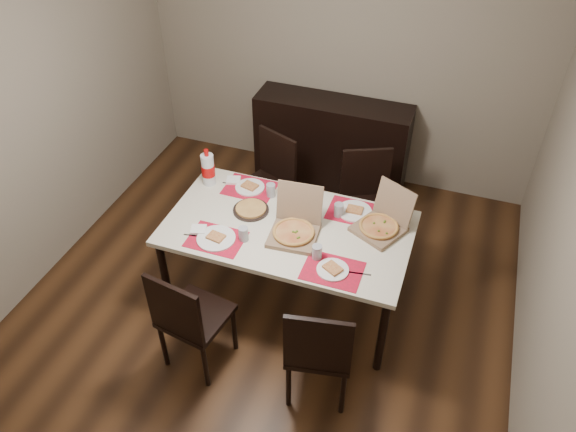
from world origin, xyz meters
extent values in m
cube|color=#452915|center=(0.00, 0.00, -0.01)|extent=(3.80, 4.00, 0.02)
cube|color=gray|center=(0.00, 2.01, 1.30)|extent=(3.80, 0.02, 2.60)
cube|color=gray|center=(-1.91, 0.00, 1.30)|extent=(0.02, 4.00, 2.60)
cube|color=gray|center=(1.91, 0.00, 1.30)|extent=(0.02, 4.00, 2.60)
cube|color=black|center=(0.00, 1.78, 0.45)|extent=(1.50, 0.40, 0.90)
cube|color=beige|center=(0.13, 0.12, 0.73)|extent=(1.80, 1.00, 0.04)
cylinder|color=black|center=(-0.71, -0.32, 0.35)|extent=(0.06, 0.06, 0.71)
cylinder|color=black|center=(0.97, -0.32, 0.35)|extent=(0.06, 0.06, 0.71)
cylinder|color=black|center=(-0.71, 0.56, 0.35)|extent=(0.06, 0.06, 0.71)
cylinder|color=black|center=(0.97, 0.56, 0.35)|extent=(0.06, 0.06, 0.71)
cube|color=black|center=(-0.27, -0.65, 0.45)|extent=(0.48, 0.48, 0.04)
cube|color=black|center=(-0.30, -0.84, 0.70)|extent=(0.42, 0.10, 0.46)
cylinder|color=black|center=(-0.47, -0.80, 0.21)|extent=(0.04, 0.04, 0.43)
cylinder|color=black|center=(-0.12, -0.86, 0.21)|extent=(0.04, 0.04, 0.43)
cylinder|color=black|center=(-0.42, -0.45, 0.21)|extent=(0.04, 0.04, 0.43)
cylinder|color=black|center=(-0.06, -0.51, 0.21)|extent=(0.04, 0.04, 0.43)
cube|color=black|center=(0.61, -0.61, 0.45)|extent=(0.49, 0.49, 0.04)
cube|color=black|center=(0.65, -0.79, 0.70)|extent=(0.42, 0.11, 0.46)
cylinder|color=black|center=(0.47, -0.82, 0.21)|extent=(0.04, 0.04, 0.43)
cylinder|color=black|center=(0.82, -0.75, 0.21)|extent=(0.04, 0.04, 0.43)
cylinder|color=black|center=(0.40, -0.46, 0.21)|extent=(0.04, 0.04, 0.43)
cylinder|color=black|center=(0.76, -0.40, 0.21)|extent=(0.04, 0.04, 0.43)
cube|color=black|center=(-0.36, 0.86, 0.45)|extent=(0.55, 0.55, 0.04)
cube|color=black|center=(-0.28, 1.03, 0.70)|extent=(0.40, 0.19, 0.46)
cylinder|color=black|center=(-0.12, 0.95, 0.21)|extent=(0.04, 0.04, 0.43)
cylinder|color=black|center=(-0.45, 1.09, 0.21)|extent=(0.04, 0.04, 0.43)
cylinder|color=black|center=(-0.26, 0.62, 0.21)|extent=(0.04, 0.04, 0.43)
cylinder|color=black|center=(-0.59, 0.76, 0.21)|extent=(0.04, 0.04, 0.43)
cube|color=black|center=(0.58, 0.88, 0.45)|extent=(0.56, 0.56, 0.04)
cube|color=black|center=(0.50, 1.05, 0.70)|extent=(0.40, 0.20, 0.46)
cylinder|color=black|center=(0.67, 1.11, 0.21)|extent=(0.04, 0.04, 0.43)
cylinder|color=black|center=(0.34, 0.97, 0.21)|extent=(0.04, 0.04, 0.43)
cylinder|color=black|center=(0.82, 0.79, 0.21)|extent=(0.04, 0.04, 0.43)
cylinder|color=black|center=(0.49, 0.64, 0.21)|extent=(0.04, 0.04, 0.43)
cube|color=red|center=(-0.31, -0.19, 0.75)|extent=(0.40, 0.30, 0.00)
cylinder|color=white|center=(-0.31, -0.19, 0.76)|extent=(0.28, 0.28, 0.01)
cube|color=tan|center=(-0.31, -0.19, 0.78)|extent=(0.13, 0.11, 0.02)
cylinder|color=#9698A0|center=(-0.12, -0.12, 0.81)|extent=(0.07, 0.07, 0.11)
cube|color=#B2B2B7|center=(-0.45, -0.21, 0.75)|extent=(0.20, 0.04, 0.00)
cube|color=white|center=(-0.47, -0.15, 0.76)|extent=(0.13, 0.13, 0.02)
cube|color=red|center=(0.57, -0.21, 0.75)|extent=(0.40, 0.30, 0.00)
cylinder|color=white|center=(0.57, -0.21, 0.76)|extent=(0.22, 0.22, 0.01)
cube|color=tan|center=(0.57, -0.21, 0.78)|extent=(0.15, 0.14, 0.02)
cylinder|color=#9698A0|center=(0.43, -0.13, 0.81)|extent=(0.07, 0.07, 0.11)
cube|color=#B2B2B7|center=(0.72, -0.18, 0.75)|extent=(0.20, 0.04, 0.00)
cube|color=red|center=(-0.31, 0.45, 0.75)|extent=(0.40, 0.30, 0.00)
cylinder|color=white|center=(-0.31, 0.45, 0.76)|extent=(0.23, 0.23, 0.01)
cube|color=tan|center=(-0.31, 0.45, 0.78)|extent=(0.14, 0.12, 0.02)
cylinder|color=#9698A0|center=(-0.12, 0.42, 0.81)|extent=(0.07, 0.07, 0.11)
cube|color=#B2B2B7|center=(-0.45, 0.46, 0.75)|extent=(0.20, 0.04, 0.00)
cube|color=white|center=(-0.47, 0.49, 0.76)|extent=(0.13, 0.13, 0.02)
cube|color=red|center=(0.55, 0.44, 0.75)|extent=(0.40, 0.30, 0.00)
cylinder|color=white|center=(0.55, 0.44, 0.76)|extent=(0.26, 0.26, 0.01)
cube|color=tan|center=(0.55, 0.44, 0.78)|extent=(0.12, 0.09, 0.02)
cylinder|color=#9698A0|center=(0.45, 0.36, 0.81)|extent=(0.07, 0.07, 0.11)
cube|color=#B2B2B7|center=(0.73, 0.43, 0.75)|extent=(0.20, 0.04, 0.00)
cube|color=white|center=(0.16, 0.00, 0.76)|extent=(0.16, 0.16, 0.02)
cube|color=brown|center=(0.21, 0.02, 0.77)|extent=(0.36, 0.36, 0.03)
cube|color=brown|center=(0.20, 0.19, 0.94)|extent=(0.34, 0.10, 0.30)
cylinder|color=tan|center=(0.21, 0.02, 0.79)|extent=(0.31, 0.31, 0.02)
cube|color=brown|center=(0.77, 0.29, 0.77)|extent=(0.43, 0.43, 0.03)
cube|color=brown|center=(0.84, 0.43, 0.93)|extent=(0.32, 0.21, 0.29)
cylinder|color=tan|center=(0.77, 0.29, 0.79)|extent=(0.37, 0.37, 0.02)
cylinder|color=black|center=(-0.19, 0.20, 0.76)|extent=(0.28, 0.28, 0.01)
cylinder|color=tan|center=(-0.19, 0.20, 0.77)|extent=(0.23, 0.23, 0.02)
imported|color=white|center=(0.28, 0.26, 0.76)|extent=(0.14, 0.14, 0.03)
cylinder|color=silver|center=(-0.64, 0.41, 0.88)|extent=(0.10, 0.10, 0.27)
cylinder|color=#B10808|center=(-0.64, 0.41, 0.88)|extent=(0.11, 0.11, 0.09)
cylinder|color=#B10808|center=(-0.64, 0.41, 1.04)|extent=(0.04, 0.04, 0.05)
camera|label=1|loc=(1.17, -2.82, 3.46)|focal=35.00mm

